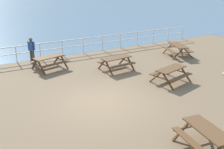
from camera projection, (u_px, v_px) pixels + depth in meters
ground_plane at (102, 104)px, 12.51m from camera, size 30.00×24.00×0.20m
seaward_railing at (51, 47)px, 18.61m from camera, size 23.07×0.07×1.08m
picnic_table_near_left at (207, 134)px, 9.01m from camera, size 1.73×1.97×0.80m
picnic_table_near_right at (49, 59)px, 16.51m from camera, size 2.14×1.93×0.80m
picnic_table_mid_centre at (178, 47)px, 19.08m from camera, size 1.90×2.11×0.80m
picnic_table_far_right at (116, 60)px, 16.36m from camera, size 1.96×1.72×0.80m
picnic_table_seaward at (171, 72)px, 14.55m from camera, size 2.12×1.91×0.80m
visitor at (32, 49)px, 17.36m from camera, size 0.38×0.43×1.66m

